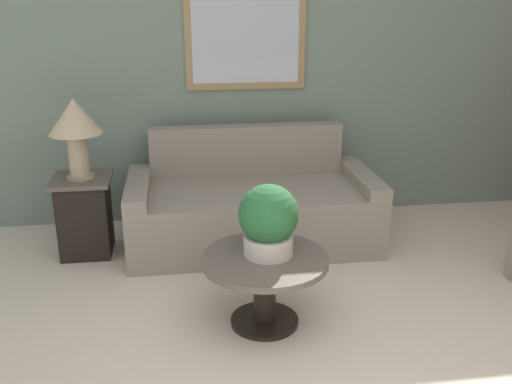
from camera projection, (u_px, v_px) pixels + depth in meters
wall_back at (256, 77)px, 5.12m from camera, size 7.49×0.09×2.60m
couch_main at (252, 208)px, 4.83m from camera, size 2.05×0.98×0.93m
coffee_table at (265, 276)px, 3.60m from camera, size 0.80×0.80×0.47m
side_table at (85, 215)px, 4.60m from camera, size 0.46×0.46×0.65m
table_lamp at (75, 123)px, 4.35m from camera, size 0.41×0.41×0.63m
potted_plant_on_table at (268, 220)px, 3.52m from camera, size 0.38×0.38×0.46m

